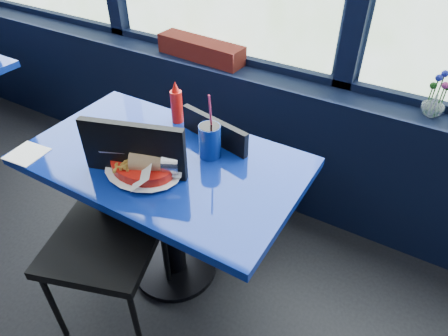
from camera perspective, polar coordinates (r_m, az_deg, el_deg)
window_sill at (r=2.65m, az=-1.69°, el=7.14°), size 5.00×0.26×0.80m
near_table at (r=1.84m, az=-8.24°, el=-3.04°), size 1.20×0.70×0.75m
chair_near_front at (r=1.75m, az=-14.94°, el=-7.01°), size 0.56×0.56×0.98m
chair_near_back at (r=2.04m, az=-0.22°, el=-0.32°), size 0.46×0.47×0.87m
planter_box at (r=2.48m, az=-3.34°, el=16.56°), size 0.57×0.18×0.11m
flower_vase at (r=2.11m, az=27.85°, el=8.27°), size 0.13×0.14×0.22m
food_basket at (r=1.63m, az=-11.33°, el=0.41°), size 0.31×0.29×0.11m
ketchup_bottle at (r=1.92m, az=-6.79°, el=9.04°), size 0.06×0.06×0.21m
soda_cup at (r=1.67m, az=-2.05°, el=3.98°), size 0.09×0.09×0.31m
napkin at (r=1.92m, az=-26.35°, el=1.84°), size 0.16×0.16×0.00m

